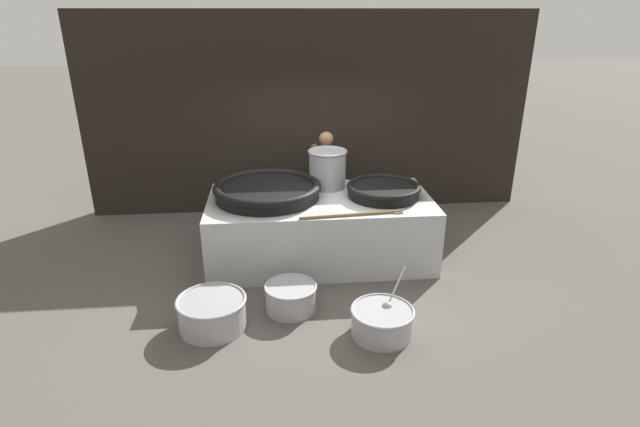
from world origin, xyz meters
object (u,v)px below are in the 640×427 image
prep_bowl_vegetables (382,320)px  prep_bowl_extra (291,296)px  cook (325,176)px  prep_bowl_meat (212,312)px  giant_wok_near (267,190)px  giant_wok_far (384,190)px  stock_pot (327,168)px

prep_bowl_vegetables → prep_bowl_extra: size_ratio=1.28×
cook → prep_bowl_meat: (-1.62, -2.87, -0.68)m
cook → prep_bowl_meat: size_ratio=2.01×
giant_wok_near → prep_bowl_extra: (0.26, -1.48, -0.88)m
giant_wok_far → prep_bowl_vegetables: 2.22m
giant_wok_far → stock_pot: (-0.77, 0.50, 0.20)m
stock_pot → cook: 0.78m
cook → prep_bowl_extra: size_ratio=2.52×
giant_wok_near → stock_pot: stock_pot is taller
giant_wok_far → prep_bowl_extra: size_ratio=1.65×
cook → giant_wok_far: bearing=128.8°
prep_bowl_vegetables → prep_bowl_extra: bearing=149.0°
prep_bowl_meat → prep_bowl_extra: bearing=17.5°
prep_bowl_vegetables → prep_bowl_extra: (-1.02, 0.61, 0.00)m
stock_pot → prep_bowl_meat: stock_pot is taller
cook → giant_wok_near: bearing=56.5°
cook → prep_bowl_meat: bearing=68.1°
giant_wok_far → prep_bowl_extra: (-1.42, -1.39, -0.87)m
stock_pot → cook: size_ratio=0.36×
giant_wok_near → prep_bowl_meat: giant_wok_near is taller
stock_pot → cook: cook is taller
prep_bowl_vegetables → prep_bowl_meat: prep_bowl_vegetables is taller
giant_wok_far → prep_bowl_meat: size_ratio=1.32×
prep_bowl_vegetables → cook: bearing=95.8°
stock_pot → prep_bowl_meat: bearing=-126.0°
cook → prep_bowl_vegetables: bearing=103.4°
giant_wok_far → prep_bowl_extra: 2.16m
stock_pot → prep_bowl_vegetables: bearing=-81.7°
prep_bowl_vegetables → stock_pot: bearing=98.3°
giant_wok_far → cook: 1.41m
giant_wok_far → cook: size_ratio=0.65×
giant_wok_far → prep_bowl_meat: giant_wok_far is taller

